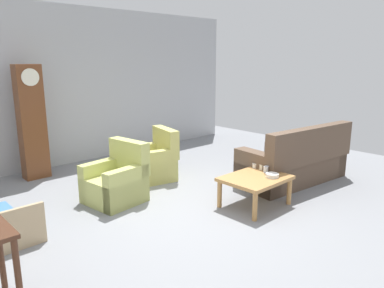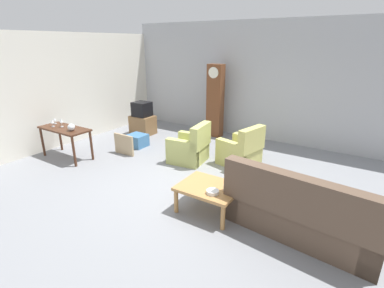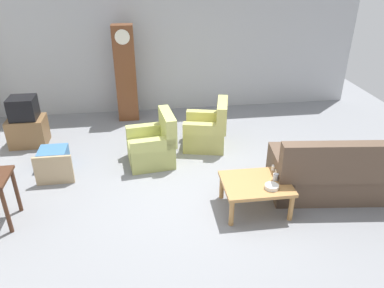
% 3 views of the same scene
% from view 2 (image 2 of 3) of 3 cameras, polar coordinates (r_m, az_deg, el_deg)
% --- Properties ---
extents(ground_plane, '(10.40, 10.40, 0.00)m').
position_cam_2_polar(ground_plane, '(5.63, -0.42, -8.32)').
color(ground_plane, gray).
extents(garage_door_wall, '(8.40, 0.16, 3.20)m').
position_cam_2_polar(garage_door_wall, '(8.29, 13.67, 11.89)').
color(garage_door_wall, '#ADAFB5').
rests_on(garage_door_wall, ground_plane).
extents(pegboard_wall_left, '(0.12, 6.40, 2.88)m').
position_cam_2_polar(pegboard_wall_left, '(8.38, -23.91, 9.76)').
color(pegboard_wall_left, silver).
rests_on(pegboard_wall_left, ground_plane).
extents(couch_floral, '(2.18, 1.11, 1.04)m').
position_cam_2_polar(couch_floral, '(4.45, 20.76, -12.66)').
color(couch_floral, brown).
rests_on(couch_floral, ground_plane).
extents(armchair_olive_near, '(0.88, 0.85, 0.92)m').
position_cam_2_polar(armchair_olive_near, '(6.62, -0.40, -1.00)').
color(armchair_olive_near, '#B7BC66').
rests_on(armchair_olive_near, ground_plane).
extents(armchair_olive_far, '(0.94, 0.92, 0.92)m').
position_cam_2_polar(armchair_olive_far, '(6.56, 9.66, -1.51)').
color(armchair_olive_far, tan).
rests_on(armchair_olive_far, ground_plane).
extents(coffee_table_wood, '(0.96, 0.76, 0.45)m').
position_cam_2_polar(coffee_table_wood, '(4.70, 3.39, -9.03)').
color(coffee_table_wood, '#B27F47').
rests_on(coffee_table_wood, ground_plane).
extents(console_table_dark, '(1.30, 0.56, 0.74)m').
position_cam_2_polar(console_table_dark, '(7.37, -23.93, 2.14)').
color(console_table_dark, '#472819').
rests_on(console_table_dark, ground_plane).
extents(grandfather_clock, '(0.44, 0.30, 2.06)m').
position_cam_2_polar(grandfather_clock, '(8.34, 4.63, 8.50)').
color(grandfather_clock, brown).
rests_on(grandfather_clock, ground_plane).
extents(tv_stand_cabinet, '(0.68, 0.52, 0.55)m').
position_cam_2_polar(tv_stand_cabinet, '(8.80, -9.73, 3.76)').
color(tv_stand_cabinet, brown).
rests_on(tv_stand_cabinet, ground_plane).
extents(tv_crt, '(0.48, 0.44, 0.42)m').
position_cam_2_polar(tv_crt, '(8.68, -9.91, 6.84)').
color(tv_crt, black).
rests_on(tv_crt, tv_stand_cabinet).
extents(framed_picture_leaning, '(0.60, 0.05, 0.51)m').
position_cam_2_polar(framed_picture_leaning, '(7.26, -13.37, -0.10)').
color(framed_picture_leaning, tan).
rests_on(framed_picture_leaning, ground_plane).
extents(storage_box_blue, '(0.47, 0.44, 0.32)m').
position_cam_2_polar(storage_box_blue, '(7.78, -10.80, 0.70)').
color(storage_box_blue, teal).
rests_on(storage_box_blue, ground_plane).
extents(glass_dome_cloche, '(0.16, 0.16, 0.16)m').
position_cam_2_polar(glass_dome_cloche, '(7.02, -22.84, 3.09)').
color(glass_dome_cloche, silver).
rests_on(glass_dome_cloche, console_table_dark).
extents(cup_white_porcelain, '(0.07, 0.07, 0.08)m').
position_cam_2_polar(cup_white_porcelain, '(4.74, 8.89, -7.57)').
color(cup_white_porcelain, white).
rests_on(cup_white_porcelain, coffee_table_wood).
extents(cup_blue_rimmed, '(0.08, 0.08, 0.10)m').
position_cam_2_polar(cup_blue_rimmed, '(4.55, 6.73, -8.56)').
color(cup_blue_rimmed, silver).
rests_on(cup_blue_rimmed, coffee_table_wood).
extents(cup_cream_tall, '(0.08, 0.08, 0.08)m').
position_cam_2_polar(cup_cream_tall, '(4.63, 8.27, -8.22)').
color(cup_cream_tall, beige).
rests_on(cup_cream_tall, coffee_table_wood).
extents(bowl_white_stacked, '(0.19, 0.19, 0.06)m').
position_cam_2_polar(bowl_white_stacked, '(4.45, 4.12, -9.45)').
color(bowl_white_stacked, white).
rests_on(bowl_white_stacked, coffee_table_wood).
extents(wine_glass_tall, '(0.07, 0.07, 0.16)m').
position_cam_2_polar(wine_glass_tall, '(7.77, -25.61, 4.39)').
color(wine_glass_tall, silver).
rests_on(wine_glass_tall, console_table_dark).
extents(wine_glass_mid, '(0.08, 0.08, 0.17)m').
position_cam_2_polar(wine_glass_mid, '(7.53, -25.97, 3.89)').
color(wine_glass_mid, silver).
rests_on(wine_glass_mid, console_table_dark).
extents(wine_glass_short, '(0.08, 0.08, 0.21)m').
position_cam_2_polar(wine_glass_short, '(7.39, -24.53, 4.09)').
color(wine_glass_short, silver).
rests_on(wine_glass_short, console_table_dark).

